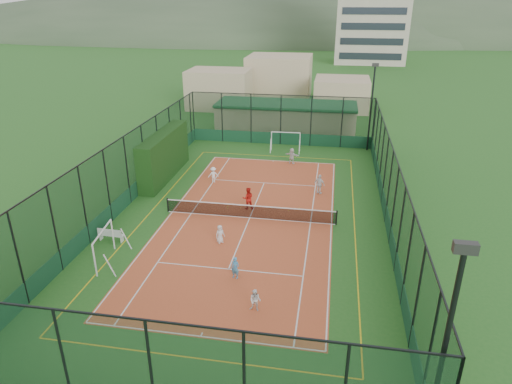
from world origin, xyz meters
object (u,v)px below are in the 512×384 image
clubhouse (286,117)px  child_far_left (213,175)px  child_far_right (319,184)px  coach (248,198)px  floodlight_ne (371,108)px  futsal_goal_near (104,247)px  floodlight_se (440,369)px  child_near_right (255,300)px  child_near_left (220,234)px  child_near_mid (235,268)px  child_far_back (292,156)px  white_bench (111,234)px  futsal_goal_far (286,142)px

clubhouse → child_far_left: 16.69m
child_far_right → coach: bearing=64.9°
floodlight_ne → futsal_goal_near: bearing=-123.7°
floodlight_se → child_near_right: 10.16m
child_far_left → child_far_right: (8.50, -0.86, 0.12)m
child_near_right → floodlight_ne: bearing=84.4°
floodlight_se → child_near_left: (-9.76, 13.02, -3.54)m
child_near_mid → child_far_back: size_ratio=0.86×
white_bench → child_near_right: child_near_right is taller
child_far_left → futsal_goal_far: bearing=-138.0°
futsal_goal_near → child_far_left: size_ratio=2.30×
futsal_goal_near → child_far_back: size_ratio=2.09×
child_near_right → child_near_mid: bearing=129.3°
futsal_goal_far → futsal_goal_near: bearing=-111.5°
futsal_goal_near → futsal_goal_far: futsal_goal_near is taller
futsal_goal_near → child_far_back: (8.73, 18.22, -0.24)m
futsal_goal_far → coach: size_ratio=1.78×
child_near_mid → futsal_goal_near: bearing=-168.8°
child_near_left → child_far_left: 9.85m
child_far_back → coach: (-2.10, -9.98, 0.08)m
child_near_left → child_far_left: bearing=66.5°
futsal_goal_near → child_near_left: 6.70m
floodlight_se → floodlight_ne: 33.20m
white_bench → child_far_back: (9.52, 15.91, 0.28)m
white_bench → child_near_mid: size_ratio=1.29×
child_near_right → child_far_right: size_ratio=0.74×
floodlight_ne → child_near_left: (-9.76, -20.18, -3.54)m
futsal_goal_near → coach: futsal_goal_near is taller
white_bench → child_far_right: size_ratio=1.04×
clubhouse → child_near_right: size_ratio=13.25×
futsal_goal_near → floodlight_ne: bearing=-41.1°
child_near_right → child_far_left: 16.67m
child_far_right → child_far_back: 6.99m
floodlight_ne → white_bench: bearing=-127.9°
child_far_back → coach: bearing=96.2°
floodlight_se → child_near_right: floodlight_se is taller
child_far_right → floodlight_ne: bearing=-81.0°
clubhouse → child_near_right: (2.07, -31.67, -0.99)m
floodlight_ne → futsal_goal_far: (-7.85, -1.61, -3.21)m
child_far_right → child_far_back: size_ratio=1.07×
clubhouse → futsal_goal_far: 7.08m
futsal_goal_near → child_near_left: size_ratio=2.59×
floodlight_se → child_far_right: bearing=100.9°
floodlight_ne → child_near_left: bearing=-115.8°
child_near_mid → child_far_right: child_far_right is taller
child_near_mid → child_far_left: size_ratio=0.95×
child_near_left → futsal_goal_near: bearing=168.3°
floodlight_ne → floodlight_se: bearing=-90.0°
clubhouse → futsal_goal_near: 29.66m
floodlight_se → clubhouse: 39.63m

